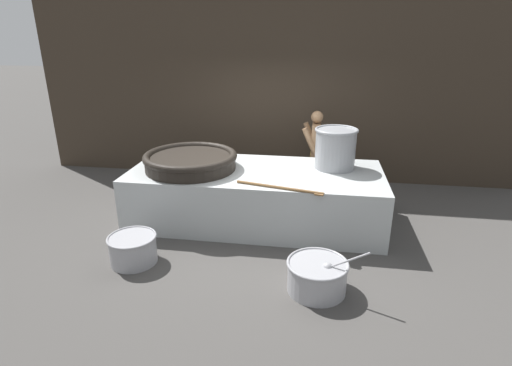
# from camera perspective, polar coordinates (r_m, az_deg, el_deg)

# --- Properties ---
(ground_plane) EXTENTS (60.00, 60.00, 0.00)m
(ground_plane) POSITION_cam_1_polar(r_m,az_deg,el_deg) (6.67, 0.00, -5.25)
(ground_plane) COLOR #474442
(back_wall) EXTENTS (9.96, 0.24, 4.04)m
(back_wall) POSITION_cam_1_polar(r_m,az_deg,el_deg) (8.32, 2.51, 14.46)
(back_wall) COLOR #382D23
(back_wall) RESTS_ON ground_plane
(hearth_platform) EXTENTS (3.99, 1.70, 0.87)m
(hearth_platform) POSITION_cam_1_polar(r_m,az_deg,el_deg) (6.50, 0.00, -1.79)
(hearth_platform) COLOR #B2B7B7
(hearth_platform) RESTS_ON ground_plane
(giant_wok_near) EXTENTS (1.49, 1.49, 0.27)m
(giant_wok_near) POSITION_cam_1_polar(r_m,az_deg,el_deg) (6.45, -9.34, 3.23)
(giant_wok_near) COLOR black
(giant_wok_near) RESTS_ON hearth_platform
(stock_pot) EXTENTS (0.68, 0.68, 0.65)m
(stock_pot) POSITION_cam_1_polar(r_m,az_deg,el_deg) (6.49, 11.28, 4.96)
(stock_pot) COLOR gray
(stock_pot) RESTS_ON hearth_platform
(stirring_paddle) EXTENTS (1.26, 0.36, 0.04)m
(stirring_paddle) POSITION_cam_1_polar(r_m,az_deg,el_deg) (5.57, 3.88, -0.73)
(stirring_paddle) COLOR brown
(stirring_paddle) RESTS_ON hearth_platform
(cook) EXTENTS (0.37, 0.58, 1.59)m
(cook) POSITION_cam_1_polar(r_m,az_deg,el_deg) (7.59, 8.41, 4.71)
(cook) COLOR #9E7551
(cook) RESTS_ON ground_plane
(prep_bowl_vegetables) EXTENTS (0.93, 0.74, 0.68)m
(prep_bowl_vegetables) POSITION_cam_1_polar(r_m,az_deg,el_deg) (4.93, 8.73, -12.83)
(prep_bowl_vegetables) COLOR #9E9EA3
(prep_bowl_vegetables) RESTS_ON ground_plane
(prep_bowl_meat) EXTENTS (0.65, 0.65, 0.39)m
(prep_bowl_meat) POSITION_cam_1_polar(r_m,az_deg,el_deg) (5.66, -17.18, -8.85)
(prep_bowl_meat) COLOR #9E9EA3
(prep_bowl_meat) RESTS_ON ground_plane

